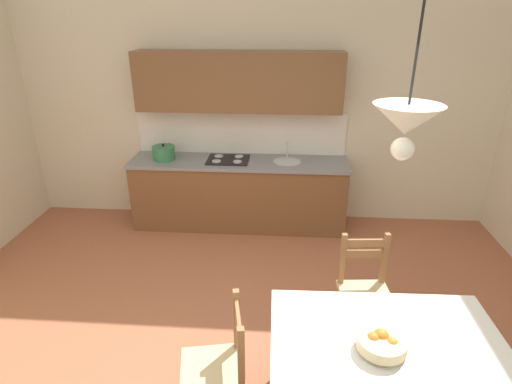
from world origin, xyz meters
The scene contains 8 objects.
ground_plane centered at (0.00, 0.00, -0.05)m, with size 6.65×6.00×0.10m, color #A86042.
wall_back centered at (0.00, 2.76, 2.09)m, with size 6.65×0.12×4.19m, color beige.
kitchen_cabinetry centered at (-0.23, 2.43, 0.86)m, with size 2.73×0.63×2.20m.
dining_table centered at (1.03, -0.49, 0.63)m, with size 1.48×1.02×0.75m.
dining_chair_tv_side centered at (-0.05, -0.48, 0.44)m, with size 0.49×0.49×0.93m.
dining_chair_kitchen_side centered at (1.06, 0.41, 0.44)m, with size 0.45×0.45×0.93m.
fruit_bowl centered at (0.96, -0.56, 0.81)m, with size 0.30×0.30×0.12m.
pendant_lamp centered at (0.90, -0.61, 2.17)m, with size 0.32×0.32×0.80m.
Camera 1 is at (0.35, -2.52, 2.64)m, focal length 29.16 mm.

